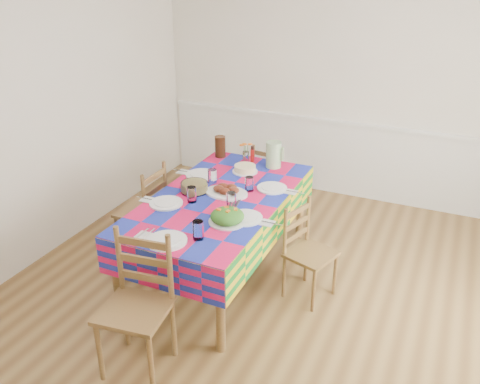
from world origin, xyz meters
name	(u,v)px	position (x,y,z in m)	size (l,w,h in m)	color
room	(265,157)	(0.00, 0.00, 1.35)	(4.58, 5.08, 2.78)	brown
wainscot	(341,156)	(0.00, 2.48, 0.49)	(4.41, 0.06, 0.92)	white
dining_table	(220,205)	(-0.55, 0.34, 0.69)	(1.08, 2.00, 0.78)	brown
setting_near_head	(177,236)	(-0.50, -0.45, 0.81)	(0.48, 0.32, 0.14)	white
setting_left_near	(175,200)	(-0.83, 0.07, 0.81)	(0.51, 0.31, 0.14)	white
setting_left_far	(204,175)	(-0.85, 0.63, 0.81)	(0.53, 0.32, 0.14)	white
setting_right_near	(241,211)	(-0.24, 0.11, 0.81)	(0.53, 0.31, 0.14)	white
setting_right_far	(265,187)	(-0.25, 0.63, 0.81)	(0.51, 0.29, 0.13)	white
meat_platter	(226,191)	(-0.52, 0.42, 0.81)	(0.39, 0.28, 0.08)	white
salad_platter	(227,217)	(-0.29, -0.05, 0.83)	(0.29, 0.29, 0.12)	white
pasta_bowl	(194,187)	(-0.79, 0.34, 0.82)	(0.24, 0.24, 0.09)	white
cake	(245,169)	(-0.57, 0.93, 0.81)	(0.24, 0.24, 0.07)	white
serving_utensils	(234,203)	(-0.38, 0.26, 0.78)	(0.16, 0.35, 0.01)	black
flower_vase	(246,154)	(-0.66, 1.16, 0.87)	(0.13, 0.11, 0.21)	white
hot_sauce	(252,154)	(-0.61, 1.20, 0.86)	(0.04, 0.04, 0.17)	red
green_pitcher	(274,155)	(-0.37, 1.16, 0.91)	(0.15, 0.15, 0.26)	#99C38A
tea_pitcher	(220,147)	(-0.96, 1.20, 0.89)	(0.11, 0.11, 0.22)	black
name_card	(157,249)	(-0.56, -0.63, 0.79)	(0.09, 0.03, 0.02)	white
chair_near	(138,306)	(-0.55, -0.92, 0.50)	(0.50, 0.48, 1.01)	brown
chair_far	(271,181)	(-0.55, 1.61, 0.41)	(0.41, 0.40, 0.84)	brown
chair_left	(145,212)	(-1.34, 0.34, 0.46)	(0.39, 0.41, 0.93)	brown
chair_right	(307,252)	(0.26, 0.35, 0.41)	(0.45, 0.46, 0.84)	brown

